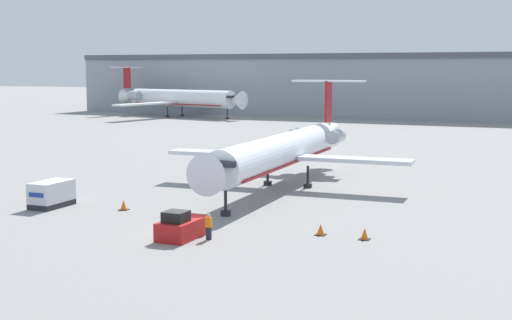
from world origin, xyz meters
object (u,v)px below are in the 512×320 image
luggage_cart (52,194)px  pushback_tug (182,227)px  traffic_cone_left (124,205)px  airplane_parked_far_left (178,98)px  worker_near_tug (209,226)px  traffic_cone_right (321,230)px  traffic_cone_mid (365,234)px  airplane_main (284,150)px

luggage_cart → pushback_tug: bearing=-18.8°
luggage_cart → traffic_cone_left: bearing=11.6°
luggage_cart → airplane_parked_far_left: (-42.67, 96.58, 3.18)m
pushback_tug → worker_near_tug: pushback_tug is taller
worker_near_tug → airplane_parked_far_left: 117.51m
luggage_cart → traffic_cone_right: size_ratio=4.84×
worker_near_tug → traffic_cone_mid: bearing=23.4°
airplane_main → traffic_cone_right: airplane_main is taller
airplane_main → luggage_cart: bearing=-131.6°
pushback_tug → traffic_cone_left: pushback_tug is taller
luggage_cart → traffic_cone_left: size_ratio=4.58×
luggage_cart → airplane_parked_far_left: airplane_parked_far_left is taller
traffic_cone_mid → airplane_parked_far_left: airplane_parked_far_left is taller
pushback_tug → luggage_cart: bearing=161.2°
pushback_tug → traffic_cone_left: 10.75m
luggage_cart → traffic_cone_mid: bearing=-1.8°
airplane_main → traffic_cone_left: bearing=-118.7°
pushback_tug → worker_near_tug: 1.86m
airplane_main → airplane_parked_far_left: airplane_parked_far_left is taller
worker_near_tug → traffic_cone_right: bearing=33.2°
traffic_cone_mid → pushback_tug: bearing=-159.4°
airplane_main → worker_near_tug: size_ratio=18.98×
luggage_cart → traffic_cone_left: (5.99, 1.23, -0.66)m
traffic_cone_mid → airplane_main: bearing=126.0°
worker_near_tug → airplane_parked_far_left: size_ratio=0.05×
airplane_main → traffic_cone_mid: 20.63m
worker_near_tug → traffic_cone_mid: 10.15m
worker_near_tug → traffic_cone_right: worker_near_tug is taller
traffic_cone_left → traffic_cone_right: 16.98m
pushback_tug → worker_near_tug: (1.84, 0.18, 0.18)m
worker_near_tug → airplane_main: bearing=97.4°
pushback_tug → traffic_cone_left: (-8.74, 6.25, -0.34)m
luggage_cart → traffic_cone_mid: size_ratio=4.74×
airplane_main → airplane_parked_far_left: size_ratio=0.89×
traffic_cone_right → airplane_parked_far_left: (-65.53, 97.31, 3.87)m
airplane_parked_far_left → worker_near_tug: bearing=-59.7°
traffic_cone_right → airplane_main: bearing=118.6°
traffic_cone_mid → airplane_parked_far_left: (-68.56, 97.40, 3.86)m
airplane_main → traffic_cone_mid: bearing=-54.0°
pushback_tug → airplane_parked_far_left: airplane_parked_far_left is taller
airplane_main → traffic_cone_left: airplane_main is taller
traffic_cone_left → traffic_cone_mid: (19.89, -2.05, -0.01)m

